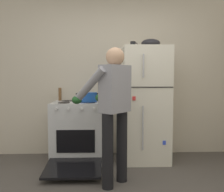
{
  "coord_description": "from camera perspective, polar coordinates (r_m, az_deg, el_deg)",
  "views": [
    {
      "loc": [
        -0.1,
        -2.07,
        1.25
      ],
      "look_at": [
        0.01,
        1.32,
        1.0
      ],
      "focal_mm": 38.88,
      "sensor_mm": 36.0,
      "label": 1
    }
  ],
  "objects": [
    {
      "name": "kitchen_wall_back",
      "position": [
        4.03,
        -0.52,
        5.64
      ],
      "size": [
        6.0,
        0.1,
        2.7
      ],
      "primitive_type": "cube",
      "color": "beige",
      "rests_on": "ground"
    },
    {
      "name": "red_pot",
      "position": [
        3.61,
        -5.62,
        -0.26
      ],
      "size": [
        0.36,
        0.26,
        0.14
      ],
      "color": "#19479E",
      "rests_on": "stove_range"
    },
    {
      "name": "mixing_bowl",
      "position": [
        3.75,
        9.08,
        12.15
      ],
      "size": [
        0.28,
        0.28,
        0.13
      ],
      "primitive_type": "ellipsoid",
      "color": "black",
      "rests_on": "refrigerator"
    },
    {
      "name": "pepper_mill",
      "position": [
        3.91,
        -12.13,
        0.44
      ],
      "size": [
        0.05,
        0.05,
        0.2
      ],
      "primitive_type": "cylinder",
      "color": "brown",
      "rests_on": "stove_range"
    },
    {
      "name": "refrigerator",
      "position": [
        3.72,
        7.7,
        -1.94
      ],
      "size": [
        0.68,
        0.72,
        1.71
      ],
      "color": "silver",
      "rests_on": "ground"
    },
    {
      "name": "coffee_mug",
      "position": [
        3.75,
        4.98,
        11.94
      ],
      "size": [
        0.11,
        0.08,
        0.1
      ],
      "color": "black",
      "rests_on": "refrigerator"
    },
    {
      "name": "stove_range",
      "position": [
        3.74,
        -8.01,
        -8.38
      ],
      "size": [
        0.76,
        1.21,
        0.9
      ],
      "color": "silver",
      "rests_on": "ground"
    },
    {
      "name": "person_cook",
      "position": [
        2.82,
        0.09,
        -1.73
      ],
      "size": [
        0.71,
        0.73,
        1.6
      ],
      "color": "black",
      "rests_on": "ground"
    }
  ]
}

